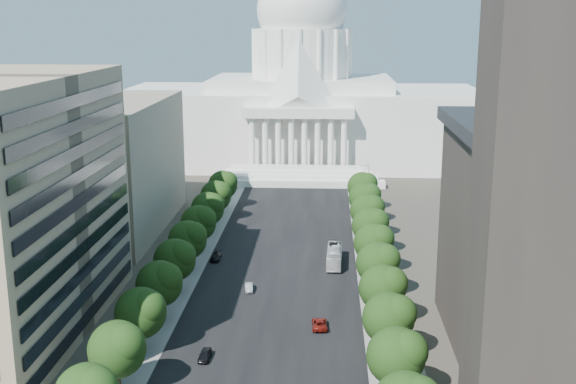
% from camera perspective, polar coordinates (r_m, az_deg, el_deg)
% --- Properties ---
extents(road_asphalt, '(30.00, 260.00, 0.01)m').
position_cam_1_polar(road_asphalt, '(158.52, -0.22, -4.11)').
color(road_asphalt, black).
rests_on(road_asphalt, ground).
extents(sidewalk_left, '(8.00, 260.00, 0.02)m').
position_cam_1_polar(sidewalk_left, '(160.71, -7.02, -3.97)').
color(sidewalk_left, gray).
rests_on(sidewalk_left, ground).
extents(sidewalk_right, '(8.00, 260.00, 0.02)m').
position_cam_1_polar(sidewalk_right, '(158.59, 6.66, -4.20)').
color(sidewalk_right, gray).
rests_on(sidewalk_right, ground).
extents(capitol, '(120.00, 56.00, 73.00)m').
position_cam_1_polar(capitol, '(247.51, 1.07, 6.98)').
color(capitol, white).
rests_on(capitol, ground).
extents(office_block_left_far, '(38.00, 52.00, 30.00)m').
position_cam_1_polar(office_block_left_far, '(173.78, -16.04, 2.03)').
color(office_block_left_far, gray).
rests_on(office_block_left_far, ground).
extents(tree_l_b, '(7.79, 7.60, 9.97)m').
position_cam_1_polar(tree_l_b, '(97.91, -13.21, -11.91)').
color(tree_l_b, '#33261C').
rests_on(tree_l_b, ground).
extents(tree_l_c, '(7.79, 7.60, 9.97)m').
position_cam_1_polar(tree_l_c, '(108.46, -11.44, -9.24)').
color(tree_l_c, '#33261C').
rests_on(tree_l_c, ground).
extents(tree_l_d, '(7.79, 7.60, 9.97)m').
position_cam_1_polar(tree_l_d, '(119.28, -10.01, -7.05)').
color(tree_l_d, '#33261C').
rests_on(tree_l_d, ground).
extents(tree_l_e, '(7.79, 7.60, 9.97)m').
position_cam_1_polar(tree_l_e, '(130.31, -8.82, -5.22)').
color(tree_l_e, '#33261C').
rests_on(tree_l_e, ground).
extents(tree_l_f, '(7.79, 7.60, 9.97)m').
position_cam_1_polar(tree_l_f, '(141.50, -7.83, -3.68)').
color(tree_l_f, '#33261C').
rests_on(tree_l_f, ground).
extents(tree_l_g, '(7.79, 7.60, 9.97)m').
position_cam_1_polar(tree_l_g, '(152.81, -6.99, -2.36)').
color(tree_l_g, '#33261C').
rests_on(tree_l_g, ground).
extents(tree_l_h, '(7.79, 7.60, 9.97)m').
position_cam_1_polar(tree_l_h, '(164.22, -6.27, -1.23)').
color(tree_l_h, '#33261C').
rests_on(tree_l_h, ground).
extents(tree_l_i, '(7.79, 7.60, 9.97)m').
position_cam_1_polar(tree_l_i, '(175.71, -5.64, -0.24)').
color(tree_l_i, '#33261C').
rests_on(tree_l_i, ground).
extents(tree_l_j, '(7.79, 7.60, 9.97)m').
position_cam_1_polar(tree_l_j, '(187.26, -5.09, 0.62)').
color(tree_l_j, '#33261C').
rests_on(tree_l_j, ground).
extents(tree_r_b, '(7.79, 7.60, 9.97)m').
position_cam_1_polar(tree_r_b, '(94.70, 8.75, -12.60)').
color(tree_r_b, '#33261C').
rests_on(tree_r_b, ground).
extents(tree_r_c, '(7.79, 7.60, 9.97)m').
position_cam_1_polar(tree_r_c, '(105.57, 8.13, -9.75)').
color(tree_r_c, '#33261C').
rests_on(tree_r_c, ground).
extents(tree_r_d, '(7.79, 7.60, 9.97)m').
position_cam_1_polar(tree_r_d, '(116.66, 7.64, -7.44)').
color(tree_r_d, '#33261C').
rests_on(tree_r_d, ground).
extents(tree_r_e, '(7.79, 7.60, 9.97)m').
position_cam_1_polar(tree_r_e, '(127.92, 7.24, -5.53)').
color(tree_r_e, '#33261C').
rests_on(tree_r_e, ground).
extents(tree_r_f, '(7.79, 7.60, 9.97)m').
position_cam_1_polar(tree_r_f, '(139.30, 6.90, -3.93)').
color(tree_r_f, '#33261C').
rests_on(tree_r_f, ground).
extents(tree_r_g, '(7.79, 7.60, 9.97)m').
position_cam_1_polar(tree_r_g, '(150.77, 6.62, -2.57)').
color(tree_r_g, '#33261C').
rests_on(tree_r_g, ground).
extents(tree_r_h, '(7.79, 7.60, 9.97)m').
position_cam_1_polar(tree_r_h, '(162.33, 6.37, -1.40)').
color(tree_r_h, '#33261C').
rests_on(tree_r_h, ground).
extents(tree_r_i, '(7.79, 7.60, 9.97)m').
position_cam_1_polar(tree_r_i, '(173.94, 6.16, -0.39)').
color(tree_r_i, '#33261C').
rests_on(tree_r_i, ground).
extents(tree_r_j, '(7.79, 7.60, 9.97)m').
position_cam_1_polar(tree_r_j, '(185.60, 5.98, 0.49)').
color(tree_r_j, '#33261C').
rests_on(tree_r_j, ground).
extents(streetlight_b, '(2.61, 0.44, 9.00)m').
position_cam_1_polar(streetlight_b, '(105.23, 9.02, -10.23)').
color(streetlight_b, gray).
rests_on(streetlight_b, ground).
extents(streetlight_c, '(2.61, 0.44, 9.00)m').
position_cam_1_polar(streetlight_c, '(128.43, 7.92, -5.77)').
color(streetlight_c, gray).
rests_on(streetlight_c, ground).
extents(streetlight_d, '(2.61, 0.44, 9.00)m').
position_cam_1_polar(streetlight_d, '(152.20, 7.17, -2.68)').
color(streetlight_d, gray).
rests_on(streetlight_d, ground).
extents(streetlight_e, '(2.61, 0.44, 9.00)m').
position_cam_1_polar(streetlight_e, '(176.31, 6.63, -0.43)').
color(streetlight_e, gray).
rests_on(streetlight_e, ground).
extents(streetlight_f, '(2.61, 0.44, 9.00)m').
position_cam_1_polar(streetlight_f, '(200.63, 6.22, 1.28)').
color(streetlight_f, gray).
rests_on(streetlight_f, ground).
extents(car_dark_a, '(1.74, 4.06, 1.37)m').
position_cam_1_polar(car_dark_a, '(107.34, -6.59, -12.68)').
color(car_dark_a, black).
rests_on(car_dark_a, ground).
extents(car_silver, '(1.84, 4.01, 1.27)m').
position_cam_1_polar(car_silver, '(131.87, -3.11, -7.53)').
color(car_silver, '#B4B7BC').
rests_on(car_silver, ground).
extents(car_red, '(2.61, 5.21, 1.42)m').
position_cam_1_polar(car_red, '(116.72, 2.51, -10.36)').
color(car_red, '#66110B').
rests_on(car_red, ground).
extents(car_dark_b, '(1.88, 4.61, 1.34)m').
position_cam_1_polar(car_dark_b, '(148.53, -5.72, -5.13)').
color(car_dark_b, black).
rests_on(car_dark_b, ground).
extents(city_bus, '(3.26, 12.26, 3.39)m').
position_cam_1_polar(city_bus, '(145.37, 3.68, -5.08)').
color(city_bus, silver).
rests_on(city_bus, ground).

